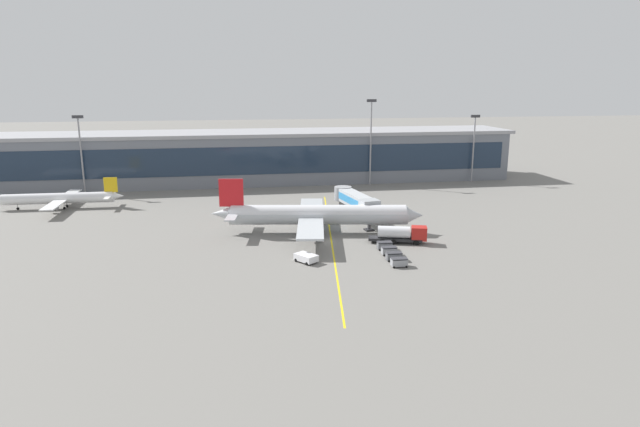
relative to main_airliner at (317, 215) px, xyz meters
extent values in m
plane|color=slate|center=(0.21, -6.55, -3.78)|extent=(700.00, 700.00, 0.00)
cube|color=yellow|center=(1.99, -4.55, -3.77)|extent=(11.97, 79.19, 0.01)
cube|color=slate|center=(-11.44, 61.92, 3.28)|extent=(159.03, 21.47, 14.11)
cube|color=#1E2D42|center=(-11.44, 51.12, 3.98)|extent=(154.26, 0.16, 7.90)
cube|color=#99999E|center=(-11.44, 61.92, 10.83)|extent=(162.21, 21.90, 1.00)
cylinder|color=#B2B7BC|center=(0.29, -0.05, -0.14)|extent=(35.63, 9.47, 3.70)
cylinder|color=silver|center=(0.29, -0.05, 0.20)|extent=(34.90, 9.21, 3.55)
cone|color=#B2B7BC|center=(19.08, -3.17, -0.14)|extent=(4.22, 4.07, 3.51)
cone|color=#B2B7BC|center=(-18.68, 3.10, 0.23)|extent=(4.89, 3.83, 3.14)
cube|color=red|center=(-16.73, 2.78, 4.49)|extent=(4.80, 1.14, 5.55)
cube|color=#B2B7BC|center=(-15.63, 6.35, 0.42)|extent=(2.94, 6.16, 0.24)
cube|color=#B2B7BC|center=(-16.84, -0.95, 0.42)|extent=(2.94, 6.16, 0.24)
cube|color=#B2B7BC|center=(0.34, 9.38, -0.41)|extent=(7.18, 15.50, 0.40)
cube|color=#B2B7BC|center=(-2.71, -8.98, -0.41)|extent=(7.18, 15.50, 0.40)
cylinder|color=#939399|center=(0.88, 6.56, -1.73)|extent=(3.14, 2.47, 2.03)
cylinder|color=#939399|center=(-1.29, -6.50, -1.73)|extent=(3.14, 2.47, 2.03)
cylinder|color=black|center=(12.90, -2.14, -3.28)|extent=(1.05, 0.56, 1.00)
cylinder|color=slate|center=(12.90, -2.14, -2.38)|extent=(0.20, 0.20, 1.79)
cylinder|color=black|center=(-1.54, 1.94, -3.28)|extent=(1.05, 0.56, 1.00)
cylinder|color=slate|center=(-1.54, 1.94, -2.38)|extent=(0.20, 0.20, 1.79)
cylinder|color=black|center=(-2.08, -1.34, -3.28)|extent=(1.05, 0.56, 1.00)
cylinder|color=slate|center=(-2.08, -1.34, -2.38)|extent=(0.20, 0.20, 1.79)
cube|color=#B2B7BC|center=(9.59, 7.39, 1.16)|extent=(5.37, 14.98, 2.80)
cube|color=#2D84C6|center=(9.64, 7.40, 1.16)|extent=(5.10, 12.68, 1.54)
cube|color=#9EA3A8|center=(10.80, 0.15, 1.16)|extent=(4.08, 3.75, 2.94)
cylinder|color=#4C4C51|center=(10.80, 0.15, -2.01)|extent=(0.70, 0.70, 3.54)
cube|color=#262628|center=(10.80, 0.15, -3.63)|extent=(2.07, 2.07, 0.30)
cylinder|color=gray|center=(8.39, 14.63, 1.16)|extent=(3.90, 3.90, 3.08)
cylinder|color=gray|center=(8.39, 14.63, -2.01)|extent=(1.80, 1.80, 3.54)
cube|color=#232326|center=(13.40, -9.31, -3.03)|extent=(10.30, 5.23, 0.50)
cube|color=#B21E19|center=(17.62, -10.55, -1.78)|extent=(3.39, 3.19, 2.50)
cube|color=black|center=(18.82, -10.91, -1.28)|extent=(0.81, 2.25, 1.12)
cylinder|color=silver|center=(13.13, -9.23, -1.68)|extent=(6.38, 3.81, 2.20)
cylinder|color=black|center=(17.42, -9.26, -3.28)|extent=(1.06, 0.62, 1.00)
cylinder|color=black|center=(16.74, -11.53, -3.28)|extent=(1.06, 0.62, 1.00)
cylinder|color=black|center=(13.45, -8.08, -3.28)|extent=(1.06, 0.62, 1.00)
cylinder|color=black|center=(12.77, -10.36, -3.28)|extent=(1.06, 0.62, 1.00)
cylinder|color=black|center=(11.43, -7.49, -3.28)|extent=(1.06, 0.62, 1.00)
cylinder|color=black|center=(10.76, -9.76, -3.28)|extent=(1.06, 0.62, 1.00)
cube|color=white|center=(-4.85, -17.93, -2.93)|extent=(4.08, 4.43, 1.10)
cube|color=black|center=(-5.41, -17.15, -2.74)|extent=(2.46, 2.29, 0.33)
cylinder|color=black|center=(-6.47, -17.45, -3.48)|extent=(0.55, 0.63, 0.60)
cylinder|color=black|center=(-4.79, -16.24, -3.48)|extent=(0.55, 0.63, 0.60)
cylinder|color=black|center=(-4.92, -19.61, -3.48)|extent=(0.55, 0.63, 0.60)
cylinder|color=black|center=(-3.24, -18.40, -3.48)|extent=(0.55, 0.63, 0.60)
cube|color=gray|center=(9.89, -22.76, -3.05)|extent=(2.65, 1.58, 1.10)
cube|color=#333338|center=(9.89, -22.76, -2.35)|extent=(2.70, 1.61, 0.10)
cylinder|color=black|center=(8.82, -23.47, -3.60)|extent=(0.36, 0.13, 0.36)
cylinder|color=black|center=(8.87, -21.98, -3.60)|extent=(0.36, 0.13, 0.36)
cylinder|color=black|center=(10.90, -23.54, -3.60)|extent=(0.36, 0.13, 0.36)
cylinder|color=black|center=(10.95, -22.04, -3.60)|extent=(0.36, 0.13, 0.36)
cube|color=#595B60|center=(9.99, -19.56, -3.05)|extent=(2.65, 1.58, 1.10)
cube|color=#333338|center=(9.99, -19.56, -2.35)|extent=(2.70, 1.61, 0.10)
cylinder|color=black|center=(8.93, -20.28, -3.60)|extent=(0.36, 0.13, 0.36)
cylinder|color=black|center=(8.98, -18.78, -3.60)|extent=(0.36, 0.13, 0.36)
cylinder|color=black|center=(11.01, -20.34, -3.60)|extent=(0.36, 0.13, 0.36)
cylinder|color=black|center=(11.05, -18.84, -3.60)|extent=(0.36, 0.13, 0.36)
cube|color=gray|center=(10.09, -16.36, -3.05)|extent=(2.65, 1.58, 1.10)
cube|color=#333338|center=(10.09, -16.36, -2.35)|extent=(2.70, 1.61, 0.10)
cylinder|color=black|center=(9.03, -17.08, -3.60)|extent=(0.36, 0.13, 0.36)
cylinder|color=black|center=(9.08, -15.58, -3.60)|extent=(0.36, 0.13, 0.36)
cylinder|color=black|center=(11.11, -17.14, -3.60)|extent=(0.36, 0.13, 0.36)
cylinder|color=black|center=(11.16, -15.65, -3.60)|extent=(0.36, 0.13, 0.36)
cube|color=#595B60|center=(10.20, -13.16, -3.05)|extent=(2.65, 1.58, 1.10)
cube|color=#333338|center=(10.20, -13.16, -2.35)|extent=(2.70, 1.61, 0.10)
cylinder|color=black|center=(9.13, -13.88, -3.60)|extent=(0.36, 0.13, 0.36)
cylinder|color=black|center=(9.18, -12.38, -3.60)|extent=(0.36, 0.13, 0.36)
cylinder|color=black|center=(11.21, -13.95, -3.60)|extent=(0.36, 0.13, 0.36)
cylinder|color=black|center=(11.26, -12.45, -3.60)|extent=(0.36, 0.13, 0.36)
cylinder|color=white|center=(-57.37, 32.06, -1.34)|extent=(25.61, 2.93, 2.41)
cylinder|color=silver|center=(-57.37, 32.06, -1.13)|extent=(25.10, 2.83, 2.32)
cone|color=white|center=(-43.62, 31.78, -1.10)|extent=(2.94, 2.11, 2.05)
cube|color=gold|center=(-45.09, 31.81, 1.67)|extent=(3.14, 0.29, 3.62)
cube|color=white|center=(-45.64, 29.41, -0.98)|extent=(1.32, 3.89, 0.15)
cube|color=white|center=(-45.54, 34.23, -0.98)|extent=(1.32, 3.89, 0.15)
cube|color=white|center=(-56.58, 25.47, -1.52)|extent=(3.19, 10.80, 0.25)
cube|color=white|center=(-56.31, 38.62, -1.52)|extent=(3.19, 10.80, 0.25)
cylinder|color=#939399|center=(-57.16, 27.41, -2.37)|extent=(1.88, 1.36, 1.33)
cylinder|color=#939399|center=(-56.97, 36.70, -2.37)|extent=(1.88, 1.36, 1.33)
cylinder|color=black|center=(-66.57, 32.25, -3.47)|extent=(0.62, 0.26, 0.62)
cylinder|color=slate|center=(-66.57, 32.25, -2.85)|extent=(0.12, 0.12, 1.23)
cylinder|color=black|center=(-55.86, 30.94, -3.47)|extent=(0.62, 0.26, 0.62)
cylinder|color=slate|center=(-55.86, 30.94, -2.85)|extent=(0.12, 0.12, 1.23)
cylinder|color=black|center=(-55.82, 33.11, -3.47)|extent=(0.62, 0.26, 0.62)
cylinder|color=slate|center=(-55.82, 33.11, -2.85)|extent=(0.12, 0.12, 1.23)
cylinder|color=gray|center=(55.87, 49.92, 5.84)|extent=(0.44, 0.44, 19.25)
cube|color=#333338|center=(55.87, 49.92, 15.87)|extent=(2.80, 0.50, 0.80)
cylinder|color=gray|center=(-55.45, 49.92, 6.34)|extent=(0.44, 0.44, 20.23)
cube|color=#333338|center=(-55.45, 49.92, 16.85)|extent=(2.80, 0.50, 0.80)
cylinder|color=gray|center=(24.06, 49.92, 8.19)|extent=(0.44, 0.44, 23.95)
cube|color=#333338|center=(24.06, 49.92, 20.57)|extent=(2.80, 0.50, 0.80)
camera|label=1|loc=(-17.51, -105.72, 25.87)|focal=31.07mm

